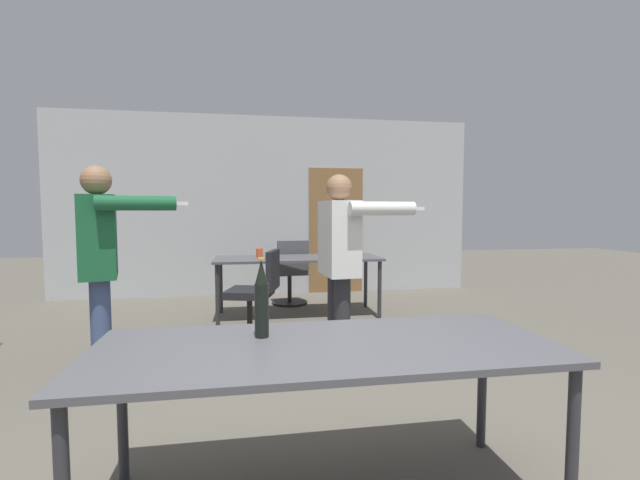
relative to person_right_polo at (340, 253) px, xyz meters
name	(u,v)px	position (x,y,z in m)	size (l,w,h in m)	color
back_wall	(270,207)	(-0.41, 3.42, 0.43)	(6.70, 0.12, 2.86)	#B2B5B7
conference_table_near	(327,358)	(-0.44, -1.71, -0.30)	(2.06, 0.81, 0.76)	#4C4C51
conference_table_far	(298,262)	(-0.15, 1.86, -0.30)	(2.10, 0.76, 0.76)	#4C4C51
person_right_polo	(340,253)	(0.00, 0.00, 0.00)	(0.81, 0.68, 1.66)	#28282D
person_left_plaid	(101,253)	(-1.93, 0.05, 0.03)	(0.89, 0.66, 1.71)	#3D4C75
office_chair_far_left	(291,274)	(-0.18, 2.52, -0.55)	(0.52, 0.57, 0.94)	black
office_chair_near_pushed	(256,296)	(-0.70, 1.03, -0.56)	(0.62, 0.57, 0.93)	black
beer_bottle	(262,300)	(-0.72, -1.55, -0.06)	(0.07, 0.07, 0.38)	black
drink_cup	(259,253)	(-0.64, 1.93, -0.18)	(0.08, 0.08, 0.11)	#E05123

